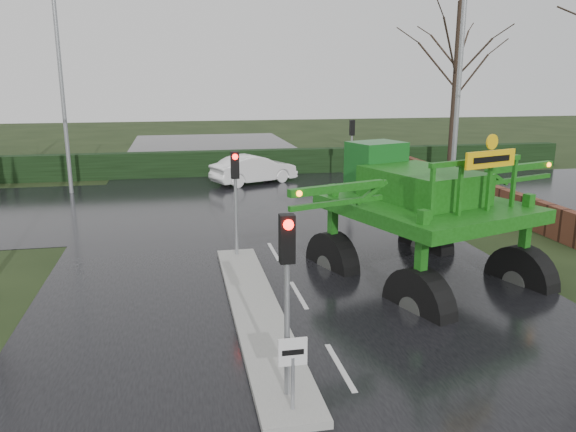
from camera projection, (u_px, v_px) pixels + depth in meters
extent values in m
plane|color=black|center=(340.00, 368.00, 11.46)|extent=(140.00, 140.00, 0.00)
cube|color=black|center=(264.00, 236.00, 20.98)|extent=(14.00, 80.00, 0.02)
cube|color=black|center=(245.00, 202.00, 26.70)|extent=(80.00, 12.00, 0.02)
cube|color=gray|center=(256.00, 311.00, 14.05)|extent=(1.20, 10.00, 0.16)
cube|color=black|center=(229.00, 163.00, 34.14)|extent=(44.00, 0.90, 1.50)
cube|color=#592D1E|center=(450.00, 182.00, 28.54)|extent=(0.40, 20.00, 1.20)
cylinder|color=gray|center=(293.00, 384.00, 9.63)|extent=(0.07, 0.07, 1.00)
cube|color=silver|center=(293.00, 352.00, 9.48)|extent=(0.50, 0.04, 0.50)
cube|color=black|center=(293.00, 352.00, 9.46)|extent=(0.38, 0.01, 0.10)
cylinder|color=gray|center=(287.00, 313.00, 9.84)|extent=(0.10, 0.10, 3.50)
cube|color=black|center=(287.00, 239.00, 9.52)|extent=(0.26, 0.22, 0.85)
sphere|color=#FF0C07|center=(288.00, 225.00, 9.33)|extent=(0.18, 0.18, 0.18)
cylinder|color=gray|center=(236.00, 207.00, 17.94)|extent=(0.10, 0.10, 3.50)
cube|color=black|center=(235.00, 165.00, 17.62)|extent=(0.26, 0.22, 0.85)
sphere|color=#FF0C07|center=(235.00, 157.00, 17.42)|extent=(0.18, 0.18, 0.18)
cylinder|color=gray|center=(351.00, 152.00, 31.32)|extent=(0.10, 0.10, 3.50)
cube|color=black|center=(352.00, 128.00, 31.00)|extent=(0.26, 0.22, 0.85)
sphere|color=#FF0C07|center=(352.00, 122.00, 31.05)|extent=(0.18, 0.18, 0.18)
cylinder|color=gray|center=(458.00, 97.00, 23.30)|extent=(0.20, 0.20, 10.00)
cylinder|color=gray|center=(62.00, 94.00, 27.71)|extent=(0.20, 0.20, 10.00)
cylinder|color=black|center=(455.00, 92.00, 32.72)|extent=(0.32, 0.32, 10.00)
cylinder|color=black|center=(313.00, 260.00, 14.80)|extent=(1.26, 2.26, 2.18)
cylinder|color=#595B56|center=(313.00, 260.00, 14.80)|extent=(0.85, 0.93, 0.76)
cube|color=#134E0D|center=(314.00, 210.00, 14.48)|extent=(0.30, 0.30, 2.51)
cylinder|color=black|center=(424.00, 239.00, 16.70)|extent=(1.26, 2.26, 2.18)
cylinder|color=#595B56|center=(424.00, 239.00, 16.70)|extent=(0.85, 0.93, 0.76)
cube|color=#134E0D|center=(427.00, 195.00, 16.37)|extent=(0.30, 0.30, 2.51)
cylinder|color=black|center=(415.00, 312.00, 11.50)|extent=(1.26, 2.26, 2.18)
cylinder|color=#595B56|center=(415.00, 312.00, 11.50)|extent=(0.85, 0.93, 0.76)
cube|color=#134E0D|center=(419.00, 249.00, 11.17)|extent=(0.30, 0.30, 2.51)
cylinder|color=black|center=(539.00, 279.00, 13.39)|extent=(1.26, 2.26, 2.18)
cylinder|color=#595B56|center=(539.00, 279.00, 13.39)|extent=(0.85, 0.93, 0.76)
cube|color=#134E0D|center=(546.00, 224.00, 13.07)|extent=(0.30, 0.30, 2.51)
cube|color=#134E0D|center=(425.00, 188.00, 13.60)|extent=(6.01, 6.42, 0.38)
cube|color=#134E0D|center=(421.00, 162.00, 13.64)|extent=(3.32, 3.86, 0.98)
cube|color=#14571C|center=(366.00, 139.00, 15.39)|extent=(1.97, 1.76, 1.42)
cube|color=#134E0D|center=(488.00, 128.00, 11.76)|extent=(3.14, 1.17, 0.13)
cube|color=#134E0D|center=(314.00, 160.00, 11.32)|extent=(2.75, 1.09, 0.20)
sphere|color=orange|center=(264.00, 165.00, 10.65)|extent=(0.15, 0.15, 0.15)
cube|color=#134E0D|center=(539.00, 142.00, 14.69)|extent=(2.75, 1.09, 0.20)
sphere|color=orange|center=(571.00, 140.00, 15.18)|extent=(0.15, 0.15, 0.15)
cube|color=#EFB70C|center=(506.00, 124.00, 11.37)|extent=(1.67, 0.62, 0.44)
cube|color=black|center=(506.00, 124.00, 11.37)|extent=(1.24, 0.43, 0.15)
cylinder|color=#EFB70C|center=(508.00, 102.00, 11.26)|extent=(0.39, 0.17, 0.39)
imported|color=white|center=(254.00, 183.00, 31.55)|extent=(5.11, 3.44, 1.59)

